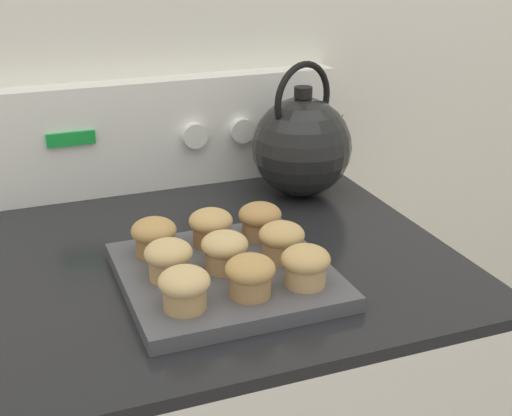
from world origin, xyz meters
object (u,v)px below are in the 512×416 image
object	(u,v)px
muffin_r0_c0	(184,287)
muffin_r1_c2	(282,240)
muffin_r0_c1	(248,275)
muffin_pan	(226,276)
muffin_r1_c1	(225,250)
tea_kettle	(302,145)
muffin_r1_c0	(169,258)
muffin_r0_c2	(306,265)
muffin_r2_c1	(209,226)
muffin_r2_c0	(154,236)
muffin_r2_c2	(260,220)

from	to	relation	value
muffin_r0_c0	muffin_r1_c2	xyz separation A→B (m)	(0.17, 0.09, 0.00)
muffin_r0_c1	muffin_r0_c0	bearing A→B (deg)	-178.71
muffin_pan	muffin_r1_c1	size ratio (longest dim) A/B	4.36
tea_kettle	muffin_r1_c0	bearing A→B (deg)	-139.31
muffin_r0_c2	muffin_r2_c1	size ratio (longest dim) A/B	1.00
muffin_r1_c2	muffin_r2_c0	world-z (taller)	same
muffin_r0_c2	muffin_r2_c1	world-z (taller)	same
muffin_r1_c0	muffin_r2_c2	world-z (taller)	same
muffin_r1_c2	muffin_r2_c0	size ratio (longest dim) A/B	1.00
muffin_r2_c0	muffin_r2_c2	xyz separation A→B (m)	(0.17, -0.00, 0.00)
muffin_r0_c1	muffin_r1_c2	world-z (taller)	same
muffin_r2_c1	muffin_pan	bearing A→B (deg)	-91.78
muffin_r2_c0	muffin_r2_c1	distance (m)	0.09
tea_kettle	muffin_r0_c0	bearing A→B (deg)	-131.81
muffin_r2_c1	muffin_r2_c2	bearing A→B (deg)	-2.79
muffin_r2_c0	muffin_pan	bearing A→B (deg)	-45.16
muffin_r0_c0	muffin_r2_c1	size ratio (longest dim) A/B	1.00
muffin_r0_c1	muffin_r1_c0	bearing A→B (deg)	134.48
muffin_r1_c2	muffin_r2_c1	world-z (taller)	same
muffin_r0_c0	muffin_r2_c1	bearing A→B (deg)	63.33
muffin_r0_c0	muffin_r0_c1	world-z (taller)	same
muffin_r0_c0	muffin_pan	bearing A→B (deg)	45.56
muffin_r1_c0	muffin_r2_c0	world-z (taller)	same
muffin_r2_c2	muffin_r1_c2	bearing A→B (deg)	-88.53
muffin_r1_c1	muffin_r1_c2	world-z (taller)	same
muffin_r1_c2	muffin_r2_c0	bearing A→B (deg)	154.23
muffin_r0_c1	muffin_r2_c1	bearing A→B (deg)	89.89
muffin_r0_c2	tea_kettle	world-z (taller)	tea_kettle
muffin_r0_c2	muffin_r2_c0	xyz separation A→B (m)	(-0.17, 0.17, 0.00)
muffin_pan	muffin_r2_c1	bearing A→B (deg)	88.22
muffin_r1_c0	tea_kettle	world-z (taller)	tea_kettle
muffin_r1_c0	muffin_r0_c2	bearing A→B (deg)	-26.90
muffin_pan	tea_kettle	xyz separation A→B (m)	(0.25, 0.29, 0.09)
muffin_r1_c2	muffin_r2_c0	xyz separation A→B (m)	(-0.17, 0.08, 0.00)
muffin_r2_c0	muffin_r2_c2	distance (m)	0.17
muffin_r0_c0	muffin_r0_c2	bearing A→B (deg)	0.79
tea_kettle	muffin_r2_c2	bearing A→B (deg)	-128.83
muffin_r0_c1	muffin_r2_c0	size ratio (longest dim) A/B	1.00
muffin_r0_c1	muffin_r0_c2	bearing A→B (deg)	0.27
muffin_pan	muffin_r0_c0	world-z (taller)	muffin_r0_c0
muffin_r1_c1	tea_kettle	distance (m)	0.38
muffin_r1_c2	muffin_r2_c2	world-z (taller)	same
muffin_pan	muffin_r0_c1	distance (m)	0.09
muffin_r2_c2	tea_kettle	bearing A→B (deg)	51.17
muffin_r2_c0	muffin_r1_c1	bearing A→B (deg)	-45.74
muffin_pan	muffin_r1_c0	xyz separation A→B (m)	(-0.08, 0.00, 0.04)
muffin_r1_c1	muffin_r2_c2	bearing A→B (deg)	44.08
muffin_r1_c0	muffin_r2_c2	distance (m)	0.19
muffin_r2_c1	muffin_r2_c2	xyz separation A→B (m)	(0.08, -0.00, 0.00)
muffin_pan	muffin_r2_c0	xyz separation A→B (m)	(-0.08, 0.08, 0.04)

